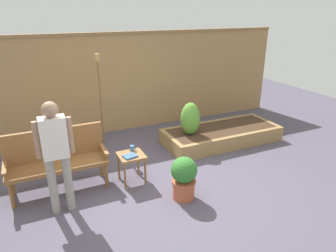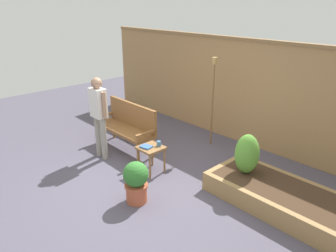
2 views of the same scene
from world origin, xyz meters
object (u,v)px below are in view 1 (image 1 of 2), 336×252
object	(u,v)px
tiki_torch	(99,85)
side_table	(131,159)
garden_bench	(57,156)
shrub_near_bench	(190,119)
book_on_table	(130,156)
cup_on_table	(132,148)
person_by_bench	(55,149)
potted_boxwood	(184,177)

from	to	relation	value
tiki_torch	side_table	bearing A→B (deg)	-88.18
garden_bench	shrub_near_bench	distance (m)	2.54
side_table	book_on_table	world-z (taller)	book_on_table
side_table	cup_on_table	xyz separation A→B (m)	(0.06, 0.13, 0.13)
cup_on_table	shrub_near_bench	xyz separation A→B (m)	(1.38, 0.60, 0.10)
garden_bench	shrub_near_bench	world-z (taller)	same
garden_bench	tiki_torch	world-z (taller)	tiki_torch
side_table	shrub_near_bench	bearing A→B (deg)	26.77
shrub_near_bench	tiki_torch	distance (m)	1.88
cup_on_table	shrub_near_bench	world-z (taller)	shrub_near_bench
book_on_table	person_by_bench	bearing A→B (deg)	-178.36
cup_on_table	potted_boxwood	xyz separation A→B (m)	(0.48, -0.87, -0.17)
cup_on_table	book_on_table	distance (m)	0.23
cup_on_table	potted_boxwood	bearing A→B (deg)	-61.34
potted_boxwood	shrub_near_bench	bearing A→B (deg)	58.52
person_by_bench	shrub_near_bench	bearing A→B (deg)	22.40
book_on_table	shrub_near_bench	world-z (taller)	shrub_near_bench
book_on_table	tiki_torch	size ratio (longest dim) A/B	0.11
tiki_torch	cup_on_table	bearing A→B (deg)	-85.66
book_on_table	potted_boxwood	world-z (taller)	potted_boxwood
garden_bench	book_on_table	xyz separation A→B (m)	(1.03, -0.37, -0.05)
tiki_torch	person_by_bench	xyz separation A→B (m)	(-1.04, -2.00, -0.30)
side_table	potted_boxwood	xyz separation A→B (m)	(0.54, -0.74, -0.05)
garden_bench	tiki_torch	distance (m)	1.84
book_on_table	potted_boxwood	xyz separation A→B (m)	(0.58, -0.67, -0.14)
shrub_near_bench	person_by_bench	size ratio (longest dim) A/B	0.41
potted_boxwood	person_by_bench	size ratio (longest dim) A/B	0.42
garden_bench	person_by_bench	bearing A→B (deg)	-92.46
potted_boxwood	person_by_bench	distance (m)	1.78
person_by_bench	cup_on_table	bearing A→B (deg)	21.06
shrub_near_bench	book_on_table	bearing A→B (deg)	-151.73
garden_bench	cup_on_table	bearing A→B (deg)	-8.89
cup_on_table	book_on_table	xyz separation A→B (m)	(-0.10, -0.20, -0.03)
shrub_near_bench	tiki_torch	size ratio (longest dim) A/B	0.35
potted_boxwood	person_by_bench	xyz separation A→B (m)	(-1.63, 0.43, 0.58)
side_table	cup_on_table	size ratio (longest dim) A/B	4.41
book_on_table	tiki_torch	world-z (taller)	tiki_torch
garden_bench	person_by_bench	world-z (taller)	person_by_bench
potted_boxwood	cup_on_table	bearing A→B (deg)	118.66
side_table	cup_on_table	world-z (taller)	cup_on_table
garden_bench	side_table	xyz separation A→B (m)	(1.07, -0.30, -0.15)
garden_bench	book_on_table	bearing A→B (deg)	-20.06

